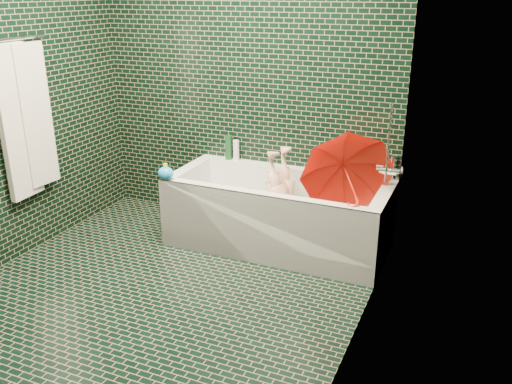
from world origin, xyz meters
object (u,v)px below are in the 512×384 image
at_px(child, 283,209).
at_px(umbrella, 350,182).
at_px(bathtub, 278,221).
at_px(rubber_duck, 375,173).
at_px(bath_toy, 166,173).

bearing_deg(child, umbrella, 100.77).
height_order(child, umbrella, umbrella).
distance_m(bathtub, umbrella, 0.70).
bearing_deg(child, bathtub, -39.31).
relative_size(bathtub, child, 1.79).
xyz_separation_m(child, rubber_duck, (0.63, 0.33, 0.28)).
height_order(bathtub, rubber_duck, rubber_duck).
height_order(bathtub, umbrella, umbrella).
bearing_deg(bathtub, child, 33.39).
height_order(rubber_duck, bath_toy, bath_toy).
xyz_separation_m(umbrella, bath_toy, (-1.37, -0.28, -0.02)).
relative_size(bathtub, umbrella, 2.57).
height_order(umbrella, bath_toy, umbrella).
bearing_deg(rubber_duck, child, -145.22).
distance_m(bathtub, bath_toy, 0.95).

